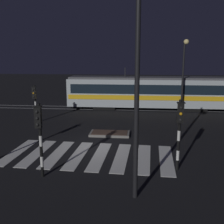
% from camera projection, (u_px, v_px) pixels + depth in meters
% --- Properties ---
extents(ground_plane, '(120.00, 120.00, 0.00)m').
position_uv_depth(ground_plane, '(94.00, 146.00, 16.61)').
color(ground_plane, black).
extents(rail_near, '(80.00, 0.12, 0.03)m').
position_uv_depth(rail_near, '(112.00, 110.00, 27.42)').
color(rail_near, '#59595E').
rests_on(rail_near, ground).
extents(rail_far, '(80.00, 0.12, 0.03)m').
position_uv_depth(rail_far, '(113.00, 107.00, 28.82)').
color(rail_far, '#59595E').
rests_on(rail_far, ground).
extents(crosswalk_zebra, '(9.20, 4.72, 0.02)m').
position_uv_depth(crosswalk_zebra, '(89.00, 155.00, 15.03)').
color(crosswalk_zebra, silver).
rests_on(crosswalk_zebra, ground).
extents(traffic_island, '(2.70, 1.42, 0.18)m').
position_uv_depth(traffic_island, '(110.00, 134.00, 18.90)').
color(traffic_island, slate).
rests_on(traffic_island, ground).
extents(traffic_light_corner_far_left, '(0.36, 0.42, 3.04)m').
position_uv_depth(traffic_light_corner_far_left, '(35.00, 98.00, 21.83)').
color(traffic_light_corner_far_left, black).
rests_on(traffic_light_corner_far_left, ground).
extents(traffic_light_corner_near_right, '(0.36, 0.42, 3.40)m').
position_uv_depth(traffic_light_corner_near_right, '(180.00, 125.00, 12.65)').
color(traffic_light_corner_near_right, black).
rests_on(traffic_light_corner_near_right, ground).
extents(traffic_light_kerb_mid_left, '(0.36, 0.42, 3.37)m').
position_uv_depth(traffic_light_kerb_mid_left, '(39.00, 130.00, 11.91)').
color(traffic_light_kerb_mid_left, black).
rests_on(traffic_light_kerb_mid_left, ground).
extents(street_lamp_near_kerb, '(0.44, 1.21, 7.57)m').
position_uv_depth(street_lamp_near_kerb, '(137.00, 74.00, 9.46)').
color(street_lamp_near_kerb, black).
rests_on(street_lamp_near_kerb, ground).
extents(street_lamp_trackside_right, '(0.44, 1.21, 6.69)m').
position_uv_depth(street_lamp_trackside_right, '(184.00, 67.00, 24.40)').
color(street_lamp_trackside_right, black).
rests_on(street_lamp_trackside_right, ground).
extents(tram, '(16.34, 2.58, 4.15)m').
position_uv_depth(tram, '(149.00, 92.00, 27.42)').
color(tram, '#B2BCC1').
rests_on(tram, ground).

